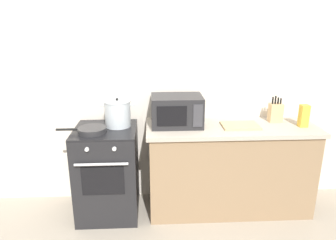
{
  "coord_description": "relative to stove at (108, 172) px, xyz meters",
  "views": [
    {
      "loc": [
        0.11,
        -2.32,
        1.93
      ],
      "look_at": [
        0.26,
        0.6,
        1.0
      ],
      "focal_mm": 33.84,
      "sensor_mm": 36.0,
      "label": 1
    }
  ],
  "objects": [
    {
      "name": "lower_cabinet_right",
      "position": [
        1.25,
        0.02,
        -0.02
      ],
      "size": [
        1.64,
        0.56,
        0.88
      ],
      "primitive_type": "cube",
      "color": "#8C7051",
      "rests_on": "ground_plane"
    },
    {
      "name": "knife_block",
      "position": [
        1.73,
        0.14,
        0.56
      ],
      "size": [
        0.13,
        0.1,
        0.27
      ],
      "color": "tan",
      "rests_on": "countertop_right"
    },
    {
      "name": "back_wall",
      "position": [
        0.65,
        0.37,
        0.79
      ],
      "size": [
        4.4,
        0.1,
        2.5
      ],
      "primitive_type": "cube",
      "color": "silver",
      "rests_on": "ground_plane"
    },
    {
      "name": "cutting_board",
      "position": [
        1.33,
        0.0,
        0.47
      ],
      "size": [
        0.36,
        0.26,
        0.02
      ],
      "primitive_type": "cube",
      "color": "tan",
      "rests_on": "countertop_right"
    },
    {
      "name": "stove",
      "position": [
        0.0,
        0.0,
        0.0
      ],
      "size": [
        0.6,
        0.64,
        0.92
      ],
      "color": "black",
      "rests_on": "ground_plane"
    },
    {
      "name": "stock_pot",
      "position": [
        0.12,
        0.09,
        0.59
      ],
      "size": [
        0.34,
        0.26,
        0.29
      ],
      "color": "silver",
      "rests_on": "stove"
    },
    {
      "name": "countertop_right",
      "position": [
        1.25,
        0.02,
        0.44
      ],
      "size": [
        1.7,
        0.6,
        0.04
      ],
      "primitive_type": "cube",
      "color": "#ADA393",
      "rests_on": "lower_cabinet_right"
    },
    {
      "name": "frying_pan",
      "position": [
        -0.11,
        -0.1,
        0.48
      ],
      "size": [
        0.47,
        0.27,
        0.05
      ],
      "color": "#28282B",
      "rests_on": "stove"
    },
    {
      "name": "microwave",
      "position": [
        0.7,
        0.08,
        0.61
      ],
      "size": [
        0.5,
        0.37,
        0.3
      ],
      "color": "#232326",
      "rests_on": "countertop_right"
    },
    {
      "name": "pasta_box",
      "position": [
        1.95,
        -0.03,
        0.57
      ],
      "size": [
        0.08,
        0.08,
        0.22
      ],
      "primitive_type": "cube",
      "color": "gold",
      "rests_on": "countertop_right"
    }
  ]
}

